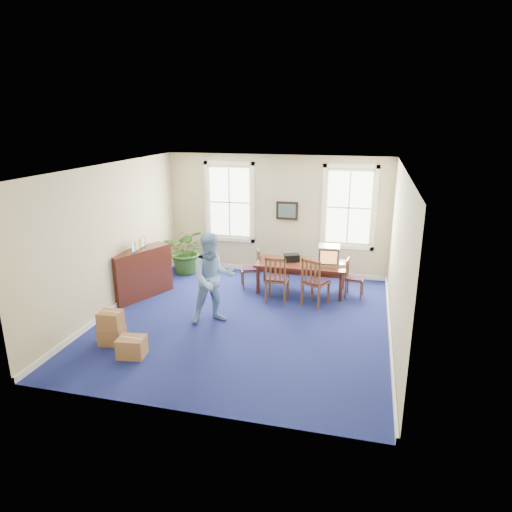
% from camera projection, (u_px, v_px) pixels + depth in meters
% --- Properties ---
extents(floor, '(6.50, 6.50, 0.00)m').
position_uv_depth(floor, '(245.00, 320.00, 9.68)').
color(floor, navy).
rests_on(floor, ground).
extents(ceiling, '(6.50, 6.50, 0.00)m').
position_uv_depth(ceiling, '(243.00, 167.00, 8.75)').
color(ceiling, white).
rests_on(ceiling, ground).
extents(wall_back, '(6.50, 0.00, 6.50)m').
position_uv_depth(wall_back, '(276.00, 215.00, 12.23)').
color(wall_back, '#BEB289').
rests_on(wall_back, ground).
extents(wall_front, '(6.50, 0.00, 6.50)m').
position_uv_depth(wall_front, '(180.00, 311.00, 6.20)').
color(wall_front, '#BEB289').
rests_on(wall_front, ground).
extents(wall_left, '(0.00, 6.50, 6.50)m').
position_uv_depth(wall_left, '(111.00, 238.00, 9.91)').
color(wall_left, '#BEB289').
rests_on(wall_left, ground).
extents(wall_right, '(0.00, 6.50, 6.50)m').
position_uv_depth(wall_right, '(399.00, 258.00, 8.52)').
color(wall_right, '#BEB289').
rests_on(wall_right, ground).
extents(baseboard_back, '(6.00, 0.04, 0.12)m').
position_uv_depth(baseboard_back, '(275.00, 270.00, 12.65)').
color(baseboard_back, white).
rests_on(baseboard_back, ground).
extents(baseboard_left, '(0.04, 6.50, 0.12)m').
position_uv_depth(baseboard_left, '(119.00, 304.00, 10.35)').
color(baseboard_left, white).
rests_on(baseboard_left, ground).
extents(baseboard_right, '(0.04, 6.50, 0.12)m').
position_uv_depth(baseboard_right, '(390.00, 333.00, 8.98)').
color(baseboard_right, white).
rests_on(baseboard_right, ground).
extents(window_left, '(1.40, 0.12, 2.20)m').
position_uv_depth(window_left, '(230.00, 202.00, 12.42)').
color(window_left, white).
rests_on(window_left, ground).
extents(window_right, '(1.40, 0.12, 2.20)m').
position_uv_depth(window_right, '(349.00, 208.00, 11.68)').
color(window_right, white).
rests_on(window_right, ground).
extents(wall_picture, '(0.58, 0.06, 0.48)m').
position_uv_depth(wall_picture, '(287.00, 211.00, 12.07)').
color(wall_picture, black).
rests_on(wall_picture, ground).
extents(conference_table, '(2.18, 1.00, 0.74)m').
position_uv_depth(conference_table, '(301.00, 277.00, 11.17)').
color(conference_table, '#491D13').
rests_on(conference_table, ground).
extents(crt_tv, '(0.54, 0.59, 0.46)m').
position_uv_depth(crt_tv, '(329.00, 255.00, 10.89)').
color(crt_tv, '#B7B7BC').
rests_on(crt_tv, conference_table).
extents(game_console, '(0.23, 0.25, 0.05)m').
position_uv_depth(game_console, '(341.00, 264.00, 10.83)').
color(game_console, white).
rests_on(game_console, conference_table).
extents(equipment_bag, '(0.42, 0.34, 0.18)m').
position_uv_depth(equipment_bag, '(292.00, 258.00, 11.14)').
color(equipment_bag, black).
rests_on(equipment_bag, conference_table).
extents(chair_near_left, '(0.50, 0.50, 1.12)m').
position_uv_depth(chair_near_left, '(277.00, 278.00, 10.53)').
color(chair_near_left, brown).
rests_on(chair_near_left, ground).
extents(chair_near_right, '(0.67, 0.67, 1.12)m').
position_uv_depth(chair_near_right, '(316.00, 281.00, 10.32)').
color(chair_near_right, brown).
rests_on(chair_near_right, ground).
extents(chair_end_left, '(0.57, 0.57, 0.98)m').
position_uv_depth(chair_end_left, '(250.00, 268.00, 11.43)').
color(chair_end_left, brown).
rests_on(chair_end_left, ground).
extents(chair_end_right, '(0.45, 0.45, 0.91)m').
position_uv_depth(chair_end_right, '(355.00, 278.00, 10.84)').
color(chair_end_right, brown).
rests_on(chair_end_right, ground).
extents(man, '(1.18, 1.11, 1.91)m').
position_uv_depth(man, '(213.00, 279.00, 9.33)').
color(man, '#7AA4D5').
rests_on(man, ground).
extents(credenza, '(1.07, 1.64, 1.25)m').
position_uv_depth(credenza, '(140.00, 272.00, 10.77)').
color(credenza, '#491D13').
rests_on(credenza, ground).
extents(brochure_rack, '(0.25, 0.59, 0.26)m').
position_uv_depth(brochure_rack, '(139.00, 241.00, 10.55)').
color(brochure_rack, '#99999E').
rests_on(brochure_rack, credenza).
extents(potted_plant, '(1.32, 1.20, 1.28)m').
position_uv_depth(potted_plant, '(187.00, 250.00, 12.43)').
color(potted_plant, '#29531B').
rests_on(potted_plant, ground).
extents(cardboard_boxes, '(1.31, 1.31, 0.69)m').
position_uv_depth(cardboard_boxes, '(122.00, 326.00, 8.62)').
color(cardboard_boxes, '#9F6C40').
rests_on(cardboard_boxes, ground).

